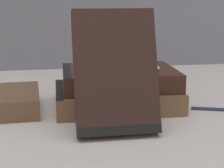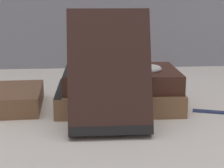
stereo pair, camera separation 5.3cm
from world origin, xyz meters
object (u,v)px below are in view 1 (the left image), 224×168
(book_leaning_front, at_px, (116,76))
(reading_glasses, at_px, (87,85))
(book_flat_bottom, at_px, (113,97))
(pocket_watch, at_px, (142,68))
(book_flat_top, at_px, (116,78))

(book_leaning_front, relative_size, reading_glasses, 1.45)
(book_flat_bottom, distance_m, reading_glasses, 0.15)
(book_flat_bottom, height_order, pocket_watch, pocket_watch)
(book_flat_bottom, xyz_separation_m, pocket_watch, (0.05, -0.01, 0.05))
(book_leaning_front, height_order, reading_glasses, book_leaning_front)
(book_leaning_front, distance_m, pocket_watch, 0.13)
(book_flat_top, xyz_separation_m, book_leaning_front, (-0.02, -0.12, 0.03))
(book_flat_top, bearing_deg, book_leaning_front, -98.99)
(book_flat_bottom, distance_m, book_flat_top, 0.03)
(pocket_watch, height_order, reading_glasses, pocket_watch)
(book_flat_bottom, relative_size, book_flat_top, 1.07)
(book_flat_bottom, distance_m, pocket_watch, 0.07)
(book_flat_bottom, relative_size, book_leaning_front, 1.23)
(pocket_watch, xyz_separation_m, reading_glasses, (-0.08, 0.16, -0.06))
(book_flat_top, distance_m, pocket_watch, 0.05)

